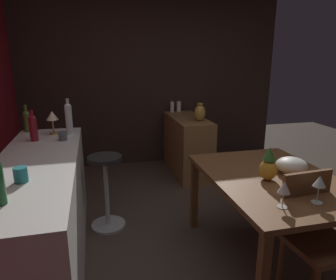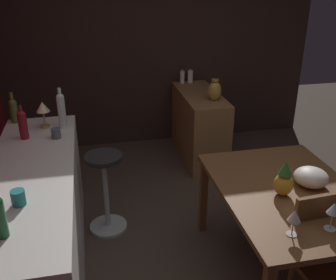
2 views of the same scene
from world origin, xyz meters
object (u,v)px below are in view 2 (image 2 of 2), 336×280
(cup_teal, at_px, (18,197))
(pillar_candle_tall, at_px, (190,76))
(wine_glass_left, at_px, (294,216))
(wine_bottle_clear, at_px, (61,109))
(cup_slate, at_px, (56,133))
(wine_glass_right, at_px, (334,209))
(pineapple_centerpiece, at_px, (284,181))
(counter_lamp, at_px, (43,109))
(vase_brass, at_px, (215,90))
(sideboard_cabinet, at_px, (199,126))
(wine_bottle_ruby, at_px, (23,123))
(wine_bottle_olive, at_px, (14,109))
(dining_table, at_px, (288,200))
(fruit_bowl, at_px, (311,177))
(pillar_candle_short, at_px, (182,77))
(bar_stool, at_px, (106,191))
(chair_near_window, at_px, (325,258))

(cup_teal, height_order, pillar_candle_tall, pillar_candle_tall)
(wine_glass_left, xyz_separation_m, wine_bottle_clear, (1.58, 1.35, 0.20))
(cup_slate, relative_size, cup_teal, 0.94)
(wine_bottle_clear, xyz_separation_m, pillar_candle_tall, (1.41, -1.52, -0.17))
(wine_glass_right, bearing_deg, pineapple_centerpiece, 13.67)
(counter_lamp, height_order, vase_brass, counter_lamp)
(sideboard_cabinet, height_order, pillar_candle_tall, pillar_candle_tall)
(wine_bottle_ruby, height_order, vase_brass, wine_bottle_ruby)
(wine_bottle_olive, height_order, cup_teal, wine_bottle_olive)
(dining_table, xyz_separation_m, counter_lamp, (1.16, 1.73, 0.41))
(pineapple_centerpiece, height_order, cup_slate, pineapple_centerpiece)
(fruit_bowl, relative_size, pillar_candle_tall, 1.34)
(cup_teal, distance_m, vase_brass, 2.58)
(wine_bottle_olive, height_order, pillar_candle_short, wine_bottle_olive)
(dining_table, xyz_separation_m, cup_teal, (-0.05, 1.79, 0.29))
(dining_table, height_order, counter_lamp, counter_lamp)
(pillar_candle_tall, relative_size, pillar_candle_short, 1.00)
(pineapple_centerpiece, distance_m, wine_bottle_clear, 1.91)
(bar_stool, relative_size, counter_lamp, 3.18)
(vase_brass, bearing_deg, chair_near_window, -179.41)
(bar_stool, xyz_separation_m, vase_brass, (0.96, -1.28, 0.54))
(sideboard_cabinet, bearing_deg, wine_glass_left, 176.16)
(pineapple_centerpiece, distance_m, cup_teal, 1.72)
(bar_stool, distance_m, wine_bottle_clear, 0.80)
(dining_table, bearing_deg, pillar_candle_tall, 1.25)
(cup_slate, xyz_separation_m, pillar_candle_tall, (1.63, -1.57, -0.04))
(dining_table, height_order, bar_stool, same)
(wine_bottle_ruby, distance_m, wine_bottle_clear, 0.35)
(wine_bottle_clear, bearing_deg, cup_slate, 167.54)
(wine_bottle_clear, bearing_deg, pillar_candle_tall, -47.17)
(wine_glass_right, xyz_separation_m, wine_bottle_olive, (1.79, 2.03, 0.14))
(pillar_candle_tall, bearing_deg, wine_glass_left, 176.71)
(sideboard_cabinet, bearing_deg, bar_stool, 135.69)
(wine_glass_right, distance_m, wine_bottle_olive, 2.71)
(fruit_bowl, relative_size, wine_bottle_olive, 0.87)
(dining_table, height_order, pillar_candle_short, pillar_candle_short)
(sideboard_cabinet, xyz_separation_m, bar_stool, (-1.23, 1.20, -0.02))
(dining_table, xyz_separation_m, bar_stool, (0.83, 1.26, -0.27))
(dining_table, relative_size, vase_brass, 5.67)
(wine_bottle_ruby, relative_size, cup_teal, 2.40)
(counter_lamp, xyz_separation_m, pillar_candle_short, (1.36, -1.57, -0.17))
(bar_stool, bearing_deg, wine_glass_left, -141.20)
(wine_bottle_ruby, xyz_separation_m, counter_lamp, (0.21, -0.14, 0.04))
(bar_stool, xyz_separation_m, pineapple_centerpiece, (-0.87, -1.18, 0.45))
(dining_table, distance_m, bar_stool, 1.53)
(wine_glass_right, xyz_separation_m, fruit_bowl, (0.49, -0.15, -0.08))
(wine_bottle_olive, bearing_deg, counter_lamp, -123.10)
(dining_table, bearing_deg, cup_slate, 60.82)
(wine_glass_left, bearing_deg, cup_slate, 45.70)
(wine_glass_right, xyz_separation_m, cup_teal, (0.41, 1.82, 0.07))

